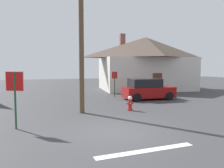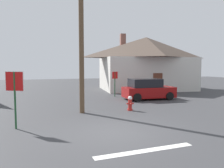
# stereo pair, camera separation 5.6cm
# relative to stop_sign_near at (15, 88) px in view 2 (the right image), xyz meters

# --- Properties ---
(ground_plane) EXTENTS (80.00, 80.00, 0.10)m
(ground_plane) POSITION_rel_stop_sign_near_xyz_m (4.03, -1.72, -1.83)
(ground_plane) COLOR #38383A
(lane_stop_bar) EXTENTS (3.45, 0.46, 0.01)m
(lane_stop_bar) POSITION_rel_stop_sign_near_xyz_m (4.14, -3.99, -1.77)
(lane_stop_bar) COLOR silver
(lane_stop_bar) RESTS_ON ground
(stop_sign_near) EXTENTS (0.75, 0.41, 2.46)m
(stop_sign_near) POSITION_rel_stop_sign_near_xyz_m (0.00, 0.00, 0.00)
(stop_sign_near) COLOR #1E4C28
(stop_sign_near) RESTS_ON ground
(fire_hydrant) EXTENTS (0.44, 0.38, 0.88)m
(fire_hydrant) POSITION_rel_stop_sign_near_xyz_m (6.20, 2.14, -1.34)
(fire_hydrant) COLOR #AD231E
(fire_hydrant) RESTS_ON ground
(utility_pole) EXTENTS (1.60, 0.28, 9.97)m
(utility_pole) POSITION_rel_stop_sign_near_xyz_m (3.31, 2.40, 3.39)
(utility_pole) COLOR brown
(utility_pole) RESTS_ON ground
(stop_sign_far) EXTENTS (0.62, 0.23, 2.23)m
(stop_sign_far) POSITION_rel_stop_sign_near_xyz_m (7.35, 8.31, -0.21)
(stop_sign_far) COLOR #1E4C28
(stop_sign_far) RESTS_ON ground
(house) EXTENTS (11.38, 8.46, 6.51)m
(house) POSITION_rel_stop_sign_near_xyz_m (12.84, 13.16, 1.35)
(house) COLOR beige
(house) RESTS_ON ground
(parked_car) EXTENTS (4.15, 2.24, 1.68)m
(parked_car) POSITION_rel_stop_sign_near_xyz_m (9.37, 5.99, -0.98)
(parked_car) COLOR maroon
(parked_car) RESTS_ON ground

